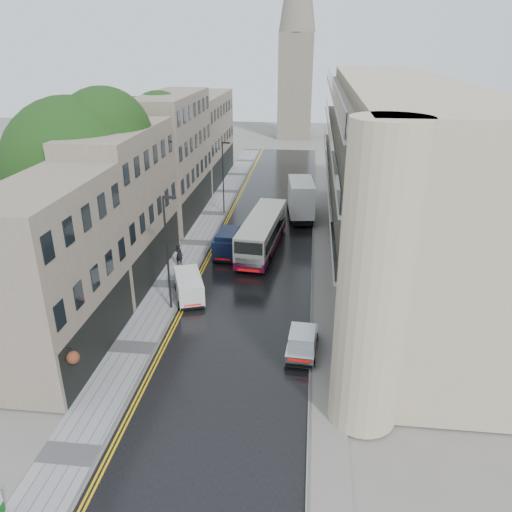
% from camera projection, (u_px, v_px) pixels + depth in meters
% --- Properties ---
extents(road, '(9.00, 85.00, 0.02)m').
position_uv_depth(road, '(261.00, 246.00, 43.91)').
color(road, black).
rests_on(road, ground).
extents(left_sidewalk, '(2.70, 85.00, 0.12)m').
position_uv_depth(left_sidewalk, '(196.00, 243.00, 44.50)').
color(left_sidewalk, gray).
rests_on(left_sidewalk, ground).
extents(right_sidewalk, '(1.80, 85.00, 0.12)m').
position_uv_depth(right_sidewalk, '(323.00, 249.00, 43.33)').
color(right_sidewalk, slate).
rests_on(right_sidewalk, ground).
extents(old_shop_row, '(4.50, 56.00, 12.00)m').
position_uv_depth(old_shop_row, '(160.00, 170.00, 44.78)').
color(old_shop_row, gray).
rests_on(old_shop_row, ground).
extents(modern_block, '(8.00, 40.00, 14.00)m').
position_uv_depth(modern_block, '(392.00, 176.00, 38.70)').
color(modern_block, '#BCA98C').
rests_on(modern_block, ground).
extents(church_spire, '(6.40, 6.40, 40.00)m').
position_uv_depth(church_spire, '(297.00, 19.00, 85.58)').
color(church_spire, gray).
rests_on(church_spire, ground).
extents(tree_near, '(10.56, 10.56, 13.89)m').
position_uv_depth(tree_near, '(77.00, 189.00, 35.61)').
color(tree_near, black).
rests_on(tree_near, ground).
extents(tree_far, '(9.24, 9.24, 12.46)m').
position_uv_depth(tree_far, '(141.00, 159.00, 47.71)').
color(tree_far, black).
rests_on(tree_far, ground).
extents(cream_bus, '(3.47, 11.01, 2.95)m').
position_uv_depth(cream_bus, '(241.00, 245.00, 40.27)').
color(cream_bus, silver).
rests_on(cream_bus, road).
extents(white_lorry, '(3.11, 7.87, 4.03)m').
position_uv_depth(white_lorry, '(291.00, 204.00, 48.66)').
color(white_lorry, silver).
rests_on(white_lorry, road).
extents(silver_hatchback, '(1.81, 3.73, 1.37)m').
position_uv_depth(silver_hatchback, '(287.00, 353.00, 27.77)').
color(silver_hatchback, '#AFB0B4').
rests_on(silver_hatchback, road).
extents(white_van, '(2.93, 4.28, 1.78)m').
position_uv_depth(white_van, '(180.00, 297.00, 33.36)').
color(white_van, silver).
rests_on(white_van, road).
extents(navy_van, '(2.04, 4.52, 2.26)m').
position_uv_depth(navy_van, '(214.00, 248.00, 40.63)').
color(navy_van, black).
rests_on(navy_van, road).
extents(pedestrian, '(0.77, 0.63, 1.83)m').
position_uv_depth(pedestrian, '(179.00, 255.00, 39.65)').
color(pedestrian, black).
rests_on(pedestrian, left_sidewalk).
extents(lamp_post_near, '(0.89, 0.26, 7.78)m').
position_uv_depth(lamp_post_near, '(167.00, 255.00, 32.14)').
color(lamp_post_near, black).
rests_on(lamp_post_near, left_sidewalk).
extents(lamp_post_far, '(0.84, 0.30, 7.31)m').
position_uv_depth(lamp_post_far, '(223.00, 178.00, 50.86)').
color(lamp_post_far, black).
rests_on(lamp_post_far, left_sidewalk).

